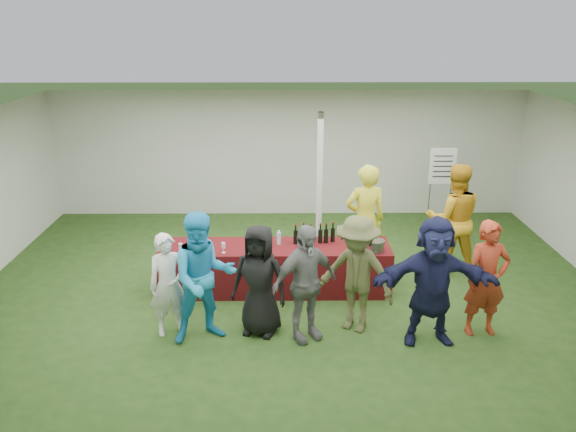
{
  "coord_description": "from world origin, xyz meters",
  "views": [
    {
      "loc": [
        -0.11,
        -7.79,
        4.15
      ],
      "look_at": [
        -0.03,
        0.32,
        1.25
      ],
      "focal_mm": 35.0,
      "sensor_mm": 36.0,
      "label": 1
    }
  ],
  "objects_px": {
    "customer_1": "(204,278)",
    "customer_4": "(357,274)",
    "wine_list_sign": "(442,173)",
    "staff_back": "(453,219)",
    "customer_0": "(169,285)",
    "dump_bucket": "(376,246)",
    "customer_5": "(433,281)",
    "staff_pourer": "(365,220)",
    "customer_2": "(260,280)",
    "customer_6": "(487,279)",
    "customer_3": "(305,283)",
    "serving_table": "(275,268)"
  },
  "relations": [
    {
      "from": "customer_1",
      "to": "customer_4",
      "type": "height_order",
      "value": "customer_1"
    },
    {
      "from": "wine_list_sign",
      "to": "staff_back",
      "type": "xyz_separation_m",
      "value": [
        -0.2,
        -1.57,
        -0.37
      ]
    },
    {
      "from": "customer_0",
      "to": "customer_1",
      "type": "height_order",
      "value": "customer_1"
    },
    {
      "from": "dump_bucket",
      "to": "staff_back",
      "type": "height_order",
      "value": "staff_back"
    },
    {
      "from": "customer_5",
      "to": "dump_bucket",
      "type": "bearing_deg",
      "value": 111.65
    },
    {
      "from": "staff_pourer",
      "to": "customer_2",
      "type": "height_order",
      "value": "staff_pourer"
    },
    {
      "from": "customer_6",
      "to": "staff_back",
      "type": "bearing_deg",
      "value": 80.76
    },
    {
      "from": "dump_bucket",
      "to": "customer_6",
      "type": "height_order",
      "value": "customer_6"
    },
    {
      "from": "customer_1",
      "to": "customer_5",
      "type": "xyz_separation_m",
      "value": [
        3.0,
        -0.09,
        -0.02
      ]
    },
    {
      "from": "staff_back",
      "to": "wine_list_sign",
      "type": "bearing_deg",
      "value": -93.23
    },
    {
      "from": "staff_pourer",
      "to": "customer_3",
      "type": "relative_size",
      "value": 1.16
    },
    {
      "from": "staff_back",
      "to": "customer_5",
      "type": "relative_size",
      "value": 1.07
    },
    {
      "from": "staff_pourer",
      "to": "customer_5",
      "type": "relative_size",
      "value": 1.07
    },
    {
      "from": "customer_4",
      "to": "customer_5",
      "type": "relative_size",
      "value": 0.94
    },
    {
      "from": "staff_back",
      "to": "customer_0",
      "type": "relative_size",
      "value": 1.3
    },
    {
      "from": "dump_bucket",
      "to": "customer_2",
      "type": "relative_size",
      "value": 0.17
    },
    {
      "from": "staff_back",
      "to": "dump_bucket",
      "type": "bearing_deg",
      "value": 35.82
    },
    {
      "from": "wine_list_sign",
      "to": "customer_1",
      "type": "height_order",
      "value": "customer_1"
    },
    {
      "from": "customer_0",
      "to": "customer_4",
      "type": "height_order",
      "value": "customer_4"
    },
    {
      "from": "staff_back",
      "to": "customer_0",
      "type": "distance_m",
      "value": 4.81
    },
    {
      "from": "customer_4",
      "to": "customer_5",
      "type": "distance_m",
      "value": 1.01
    },
    {
      "from": "dump_bucket",
      "to": "customer_4",
      "type": "xyz_separation_m",
      "value": [
        -0.42,
        -0.99,
        -0.0
      ]
    },
    {
      "from": "customer_2",
      "to": "customer_3",
      "type": "height_order",
      "value": "customer_3"
    },
    {
      "from": "customer_3",
      "to": "customer_1",
      "type": "bearing_deg",
      "value": 150.08
    },
    {
      "from": "staff_back",
      "to": "customer_0",
      "type": "height_order",
      "value": "staff_back"
    },
    {
      "from": "serving_table",
      "to": "customer_5",
      "type": "distance_m",
      "value": 2.63
    },
    {
      "from": "customer_0",
      "to": "customer_5",
      "type": "xyz_separation_m",
      "value": [
        3.5,
        -0.24,
        0.16
      ]
    },
    {
      "from": "customer_2",
      "to": "serving_table",
      "type": "bearing_deg",
      "value": 97.97
    },
    {
      "from": "dump_bucket",
      "to": "customer_3",
      "type": "xyz_separation_m",
      "value": [
        -1.13,
        -1.22,
        -0.02
      ]
    },
    {
      "from": "customer_2",
      "to": "customer_5",
      "type": "bearing_deg",
      "value": 10.4
    },
    {
      "from": "staff_back",
      "to": "customer_4",
      "type": "relative_size",
      "value": 1.14
    },
    {
      "from": "dump_bucket",
      "to": "customer_5",
      "type": "distance_m",
      "value": 1.41
    },
    {
      "from": "customer_2",
      "to": "staff_back",
      "type": "bearing_deg",
      "value": 48.26
    },
    {
      "from": "staff_back",
      "to": "customer_5",
      "type": "bearing_deg",
      "value": 71.76
    },
    {
      "from": "staff_back",
      "to": "customer_6",
      "type": "distance_m",
      "value": 2.0
    },
    {
      "from": "customer_2",
      "to": "customer_4",
      "type": "distance_m",
      "value": 1.32
    },
    {
      "from": "staff_back",
      "to": "customer_2",
      "type": "relative_size",
      "value": 1.21
    },
    {
      "from": "customer_2",
      "to": "customer_3",
      "type": "relative_size",
      "value": 0.96
    },
    {
      "from": "customer_2",
      "to": "customer_4",
      "type": "bearing_deg",
      "value": 19.51
    },
    {
      "from": "staff_pourer",
      "to": "customer_0",
      "type": "xyz_separation_m",
      "value": [
        -2.91,
        -1.91,
        -0.22
      ]
    },
    {
      "from": "wine_list_sign",
      "to": "customer_3",
      "type": "distance_m",
      "value": 4.62
    },
    {
      "from": "staff_pourer",
      "to": "customer_4",
      "type": "height_order",
      "value": "staff_pourer"
    },
    {
      "from": "wine_list_sign",
      "to": "customer_1",
      "type": "xyz_separation_m",
      "value": [
        -4.09,
        -3.67,
        -0.41
      ]
    },
    {
      "from": "dump_bucket",
      "to": "staff_back",
      "type": "bearing_deg",
      "value": 31.87
    },
    {
      "from": "customer_3",
      "to": "customer_5",
      "type": "xyz_separation_m",
      "value": [
        1.67,
        -0.08,
        0.07
      ]
    },
    {
      "from": "dump_bucket",
      "to": "customer_0",
      "type": "relative_size",
      "value": 0.18
    },
    {
      "from": "staff_pourer",
      "to": "customer_4",
      "type": "xyz_separation_m",
      "value": [
        -0.36,
        -1.84,
        -0.11
      ]
    },
    {
      "from": "customer_3",
      "to": "customer_4",
      "type": "xyz_separation_m",
      "value": [
        0.71,
        0.23,
        0.02
      ]
    },
    {
      "from": "staff_pourer",
      "to": "customer_3",
      "type": "distance_m",
      "value": 2.34
    },
    {
      "from": "staff_pourer",
      "to": "customer_5",
      "type": "distance_m",
      "value": 2.23
    }
  ]
}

